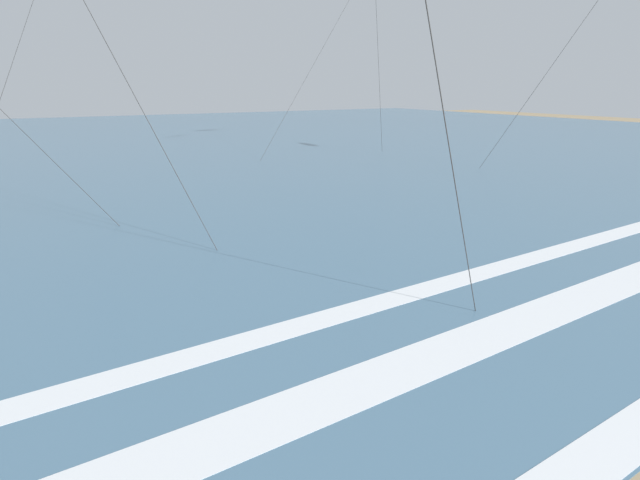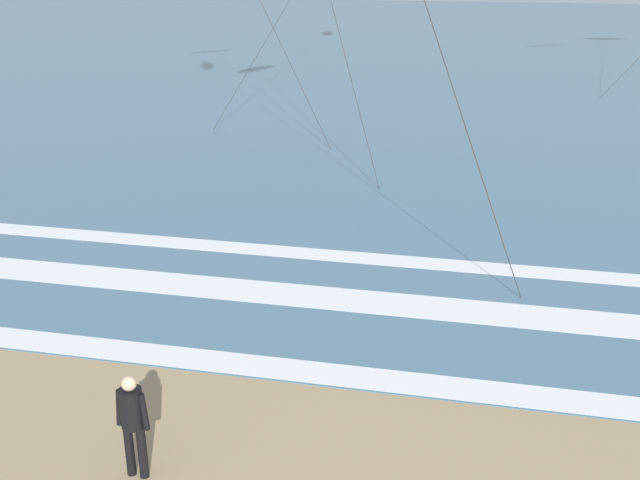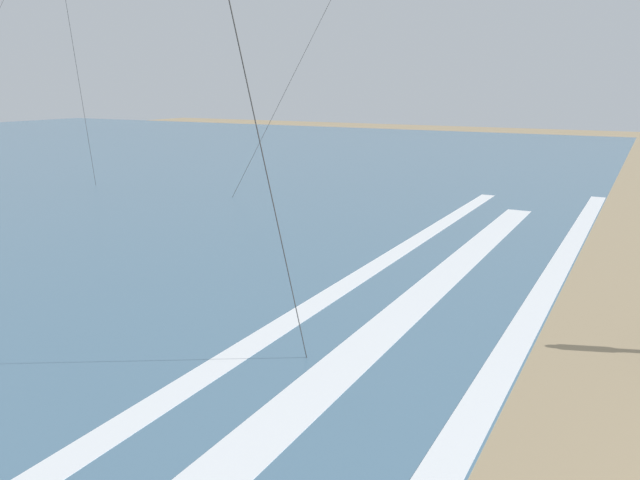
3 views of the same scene
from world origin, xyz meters
name	(u,v)px [view 3 (image 3 of 3)]	position (x,y,z in m)	size (l,w,h in m)	color
wave_foam_mid_break	(230,464)	(-1.85, 9.45, 0.01)	(45.64, 1.07, 0.01)	white
wave_foam_outer_break	(165,400)	(-0.77, 11.76, 0.01)	(50.50, 0.69, 0.01)	white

